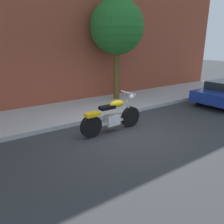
# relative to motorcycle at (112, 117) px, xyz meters

# --- Properties ---
(ground_plane) EXTENTS (60.00, 60.00, 0.00)m
(ground_plane) POSITION_rel_motorcycle_xyz_m (0.37, -0.40, -0.47)
(ground_plane) COLOR #303335
(sidewalk) EXTENTS (19.44, 2.73, 0.14)m
(sidewalk) POSITION_rel_motorcycle_xyz_m (0.37, 2.43, -0.40)
(sidewalk) COLOR #ACACAC
(sidewalk) RESTS_ON ground
(building_facade) EXTENTS (19.44, 0.50, 8.55)m
(building_facade) POSITION_rel_motorcycle_xyz_m (0.37, 4.04, 3.81)
(building_facade) COLOR brown
(building_facade) RESTS_ON ground
(motorcycle) EXTENTS (2.16, 0.70, 1.17)m
(motorcycle) POSITION_rel_motorcycle_xyz_m (0.00, 0.00, 0.00)
(motorcycle) COLOR black
(motorcycle) RESTS_ON ground
(street_tree) EXTENTS (2.33, 2.33, 4.46)m
(street_tree) POSITION_rel_motorcycle_xyz_m (2.27, 2.93, 2.80)
(street_tree) COLOR brown
(street_tree) RESTS_ON ground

